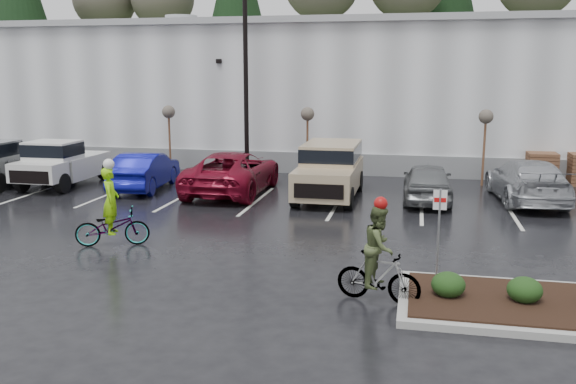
% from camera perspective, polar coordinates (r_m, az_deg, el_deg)
% --- Properties ---
extents(ground, '(120.00, 120.00, 0.00)m').
position_cam_1_polar(ground, '(14.61, -1.50, -7.75)').
color(ground, black).
rests_on(ground, ground).
extents(warehouse, '(60.50, 15.50, 7.20)m').
position_cam_1_polar(warehouse, '(35.58, 6.86, 9.42)').
color(warehouse, '#AFB2B4').
rests_on(warehouse, ground).
extents(wooded_ridge, '(80.00, 25.00, 6.00)m').
position_cam_1_polar(wooded_ridge, '(58.54, 8.94, 9.44)').
color(wooded_ridge, '#28441C').
rests_on(wooded_ridge, ground).
extents(lamppost, '(0.50, 1.00, 9.22)m').
position_cam_1_polar(lamppost, '(26.45, -4.00, 13.26)').
color(lamppost, black).
rests_on(lamppost, ground).
extents(sapling_west, '(0.60, 0.60, 3.20)m').
position_cam_1_polar(sapling_west, '(28.79, -11.10, 7.03)').
color(sapling_west, '#492D1D').
rests_on(sapling_west, ground).
extents(sapling_mid, '(0.60, 0.60, 3.20)m').
position_cam_1_polar(sapling_mid, '(26.93, 1.83, 6.95)').
color(sapling_mid, '#492D1D').
rests_on(sapling_mid, ground).
extents(sapling_east, '(0.60, 0.60, 3.20)m').
position_cam_1_polar(sapling_east, '(26.65, 18.02, 6.36)').
color(sapling_east, '#492D1D').
rests_on(sapling_east, ground).
extents(pallet_stack_a, '(1.20, 1.20, 1.35)m').
position_cam_1_polar(pallet_stack_a, '(28.23, 22.61, 2.09)').
color(pallet_stack_a, '#492D1D').
rests_on(pallet_stack_a, ground).
extents(shrub_a, '(0.70, 0.70, 0.52)m').
position_cam_1_polar(shrub_a, '(13.19, 14.76, -8.38)').
color(shrub_a, black).
rests_on(shrub_a, curb_island).
extents(shrub_b, '(0.70, 0.70, 0.52)m').
position_cam_1_polar(shrub_b, '(13.36, 21.27, -8.53)').
color(shrub_b, black).
rests_on(shrub_b, curb_island).
extents(fire_lane_sign, '(0.30, 0.05, 2.20)m').
position_cam_1_polar(fire_lane_sign, '(14.05, 13.94, -2.90)').
color(fire_lane_sign, gray).
rests_on(fire_lane_sign, ground).
extents(pickup_silver, '(2.10, 5.20, 1.96)m').
position_cam_1_polar(pickup_silver, '(28.53, -24.89, 2.62)').
color(pickup_silver, '#919598').
rests_on(pickup_silver, ground).
extents(pickup_white, '(2.10, 5.20, 1.96)m').
position_cam_1_polar(pickup_white, '(27.47, -20.04, 2.69)').
color(pickup_white, silver).
rests_on(pickup_white, ground).
extents(car_blue, '(2.06, 4.75, 1.52)m').
position_cam_1_polar(car_blue, '(25.52, -13.24, 1.96)').
color(car_blue, '#0B0D7B').
rests_on(car_blue, ground).
extents(car_red, '(2.75, 5.93, 1.64)m').
position_cam_1_polar(car_red, '(24.19, -5.18, 1.86)').
color(car_red, maroon).
rests_on(car_red, ground).
extents(suv_tan, '(2.20, 5.10, 2.06)m').
position_cam_1_polar(suv_tan, '(23.05, 3.88, 1.94)').
color(suv_tan, tan).
rests_on(suv_tan, ground).
extents(car_grey, '(1.81, 4.34, 1.47)m').
position_cam_1_polar(car_grey, '(23.01, 12.91, 0.91)').
color(car_grey, slate).
rests_on(car_grey, ground).
extents(car_far_silver, '(2.68, 5.61, 1.58)m').
position_cam_1_polar(car_far_silver, '(24.07, 21.45, 1.00)').
color(car_far_silver, '#ABAEB3').
rests_on(car_far_silver, ground).
extents(cyclist_hivis, '(2.12, 1.38, 2.43)m').
position_cam_1_polar(cyclist_hivis, '(17.47, -16.15, -2.46)').
color(cyclist_hivis, '#3F3F44').
rests_on(cyclist_hivis, ground).
extents(cyclist_olive, '(1.80, 0.91, 2.25)m').
position_cam_1_polar(cyclist_olive, '(12.87, 8.50, -6.67)').
color(cyclist_olive, '#3F3F44').
rests_on(cyclist_olive, ground).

